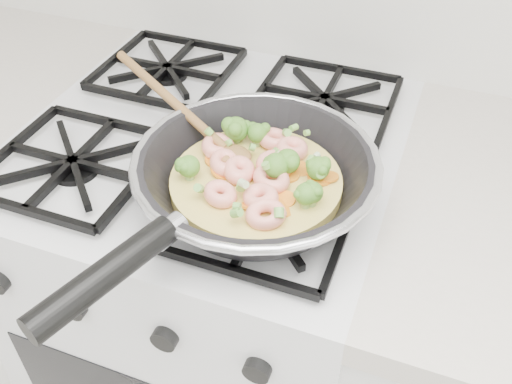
% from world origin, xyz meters
% --- Properties ---
extents(stove, '(0.60, 0.60, 0.92)m').
position_xyz_m(stove, '(0.00, 1.70, 0.46)').
color(stove, silver).
rests_on(stove, ground).
extents(skillet, '(0.45, 0.49, 0.09)m').
position_xyz_m(skillet, '(0.13, 1.57, 0.96)').
color(skillet, black).
rests_on(skillet, stove).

